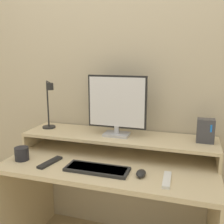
{
  "coord_description": "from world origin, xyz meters",
  "views": [
    {
      "loc": [
        0.5,
        -1.22,
        1.44
      ],
      "look_at": [
        -0.0,
        0.38,
        1.08
      ],
      "focal_mm": 42.0,
      "sensor_mm": 36.0,
      "label": 1
    }
  ],
  "objects_px": {
    "desk_lamp": "(49,105)",
    "keyboard": "(97,169)",
    "monitor": "(117,105)",
    "remote_secondary": "(167,180)",
    "remote_control": "(50,162)",
    "router_dock": "(206,131)",
    "mouse": "(141,173)",
    "mug": "(22,154)"
  },
  "relations": [
    {
      "from": "remote_control",
      "to": "mug",
      "type": "bearing_deg",
      "value": -179.7
    },
    {
      "from": "keyboard",
      "to": "remote_secondary",
      "type": "distance_m",
      "value": 0.42
    },
    {
      "from": "keyboard",
      "to": "remote_secondary",
      "type": "relative_size",
      "value": 2.01
    },
    {
      "from": "desk_lamp",
      "to": "keyboard",
      "type": "distance_m",
      "value": 0.67
    },
    {
      "from": "monitor",
      "to": "desk_lamp",
      "type": "bearing_deg",
      "value": -179.12
    },
    {
      "from": "mouse",
      "to": "remote_control",
      "type": "bearing_deg",
      "value": 179.84
    },
    {
      "from": "monitor",
      "to": "remote_control",
      "type": "relative_size",
      "value": 2.09
    },
    {
      "from": "keyboard",
      "to": "mouse",
      "type": "height_order",
      "value": "mouse"
    },
    {
      "from": "router_dock",
      "to": "remote_secondary",
      "type": "height_order",
      "value": "router_dock"
    },
    {
      "from": "desk_lamp",
      "to": "router_dock",
      "type": "relative_size",
      "value": 2.37
    },
    {
      "from": "remote_control",
      "to": "mug",
      "type": "relative_size",
      "value": 2.2
    },
    {
      "from": "monitor",
      "to": "remote_control",
      "type": "height_order",
      "value": "monitor"
    },
    {
      "from": "desk_lamp",
      "to": "remote_secondary",
      "type": "distance_m",
      "value": 1.03
    },
    {
      "from": "remote_secondary",
      "to": "keyboard",
      "type": "bearing_deg",
      "value": 178.34
    },
    {
      "from": "mouse",
      "to": "keyboard",
      "type": "bearing_deg",
      "value": -178.86
    },
    {
      "from": "monitor",
      "to": "mug",
      "type": "relative_size",
      "value": 4.59
    },
    {
      "from": "router_dock",
      "to": "mouse",
      "type": "xyz_separation_m",
      "value": [
        -0.35,
        -0.35,
        -0.19
      ]
    },
    {
      "from": "keyboard",
      "to": "remote_control",
      "type": "distance_m",
      "value": 0.33
    },
    {
      "from": "remote_control",
      "to": "router_dock",
      "type": "bearing_deg",
      "value": 20.15
    },
    {
      "from": "router_dock",
      "to": "keyboard",
      "type": "relative_size",
      "value": 0.4
    },
    {
      "from": "mouse",
      "to": "mug",
      "type": "bearing_deg",
      "value": 179.96
    },
    {
      "from": "remote_control",
      "to": "remote_secondary",
      "type": "bearing_deg",
      "value": -1.47
    },
    {
      "from": "desk_lamp",
      "to": "router_dock",
      "type": "distance_m",
      "value": 1.13
    },
    {
      "from": "desk_lamp",
      "to": "remote_secondary",
      "type": "height_order",
      "value": "desk_lamp"
    },
    {
      "from": "keyboard",
      "to": "remote_control",
      "type": "bearing_deg",
      "value": 178.78
    },
    {
      "from": "router_dock",
      "to": "remote_secondary",
      "type": "bearing_deg",
      "value": -118.82
    },
    {
      "from": "desk_lamp",
      "to": "monitor",
      "type": "bearing_deg",
      "value": 0.88
    },
    {
      "from": "remote_control",
      "to": "monitor",
      "type": "bearing_deg",
      "value": 41.65
    },
    {
      "from": "mouse",
      "to": "mug",
      "type": "height_order",
      "value": "mug"
    },
    {
      "from": "router_dock",
      "to": "remote_control",
      "type": "bearing_deg",
      "value": -159.85
    },
    {
      "from": "desk_lamp",
      "to": "mouse",
      "type": "distance_m",
      "value": 0.89
    },
    {
      "from": "monitor",
      "to": "remote_secondary",
      "type": "distance_m",
      "value": 0.62
    },
    {
      "from": "mouse",
      "to": "remote_control",
      "type": "distance_m",
      "value": 0.6
    },
    {
      "from": "monitor",
      "to": "desk_lamp",
      "type": "xyz_separation_m",
      "value": [
        -0.53,
        -0.01,
        -0.03
      ]
    },
    {
      "from": "router_dock",
      "to": "monitor",
      "type": "bearing_deg",
      "value": -177.02
    },
    {
      "from": "monitor",
      "to": "remote_secondary",
      "type": "relative_size",
      "value": 2.19
    },
    {
      "from": "keyboard",
      "to": "mouse",
      "type": "xyz_separation_m",
      "value": [
        0.27,
        0.01,
        0.01
      ]
    },
    {
      "from": "mouse",
      "to": "monitor",
      "type": "bearing_deg",
      "value": 127.0
    },
    {
      "from": "remote_secondary",
      "to": "mug",
      "type": "relative_size",
      "value": 2.1
    },
    {
      "from": "router_dock",
      "to": "keyboard",
      "type": "bearing_deg",
      "value": -150.23
    },
    {
      "from": "monitor",
      "to": "desk_lamp",
      "type": "height_order",
      "value": "monitor"
    },
    {
      "from": "monitor",
      "to": "mug",
      "type": "height_order",
      "value": "monitor"
    }
  ]
}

